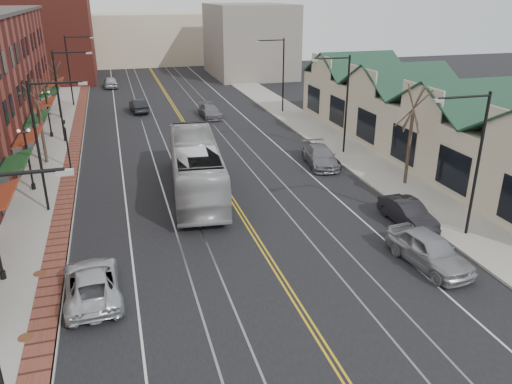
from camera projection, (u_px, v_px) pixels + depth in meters
ground at (318, 337)px, 19.94m from camera, size 160.00×160.00×0.00m
sidewalk_left at (47, 189)px, 34.66m from camera, size 4.00×120.00×0.15m
sidewalk_right at (359, 159)px, 40.81m from camera, size 4.00×120.00×0.15m
building_right at (427, 127)px, 41.52m from camera, size 8.00×36.00×4.60m
backdrop_left at (44, 32)px, 75.59m from camera, size 14.00×18.00×14.00m
backdrop_mid at (145, 39)px, 93.99m from camera, size 22.00×14.00×9.00m
backdrop_right at (249, 40)px, 79.64m from camera, size 12.00×16.00×11.00m
streetlight_l_1 at (44, 134)px, 29.48m from camera, size 3.33×0.25×8.00m
streetlight_l_2 at (63, 87)px, 43.74m from camera, size 3.33×0.25×8.00m
streetlight_l_3 at (72, 63)px, 57.99m from camera, size 3.33×0.25×8.00m
streetlight_r_0 at (473, 151)px, 26.24m from camera, size 3.33×0.25×8.00m
streetlight_r_1 at (342, 95)px, 40.49m from camera, size 3.33×0.25×8.00m
streetlight_r_2 at (280, 68)px, 54.75m from camera, size 3.33×0.25×8.00m
lamppost_l_2 at (29, 161)px, 33.65m from camera, size 0.84×0.28×4.27m
lamppost_l_3 at (49, 115)px, 46.13m from camera, size 0.84×0.28×4.27m
tree_left_near at (40, 121)px, 38.59m from camera, size 1.78×1.37×6.48m
tree_left_far at (57, 88)px, 52.93m from camera, size 1.66×1.28×6.02m
tree_right_mid at (411, 134)px, 34.22m from camera, size 1.90×1.46×6.93m
manhole_mid at (26, 337)px, 19.68m from camera, size 0.60×0.60×0.02m
manhole_far at (40, 273)px, 24.14m from camera, size 0.60×0.60×0.02m
traffic_signal at (67, 140)px, 37.73m from camera, size 0.18×0.15×3.80m
transit_bus at (196, 167)px, 33.67m from camera, size 4.35×13.43×3.67m
parked_suv at (92, 283)px, 22.28m from camera, size 2.70×5.32×1.44m
parked_car_a at (429, 250)px, 24.87m from camera, size 2.64×5.27×1.72m
parked_car_b at (408, 213)px, 29.34m from camera, size 1.67×4.44×1.45m
parked_car_c at (320, 156)px, 39.31m from camera, size 2.76×5.41×1.50m
parked_car_d at (322, 156)px, 39.32m from camera, size 1.84×4.53×1.54m
distant_car_left at (139, 106)px, 56.63m from camera, size 2.01×4.62×1.48m
distant_car_right at (210, 111)px, 54.31m from camera, size 2.12×4.80×1.37m
distant_car_far at (111, 82)px, 71.05m from camera, size 2.02×4.69×1.58m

